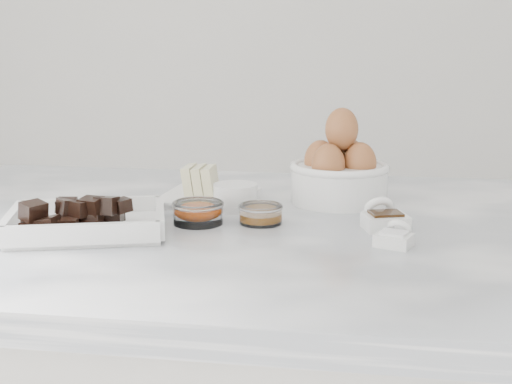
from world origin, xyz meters
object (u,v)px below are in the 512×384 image
at_px(chocolate_dish, 87,217).
at_px(zest_bowl, 198,212).
at_px(sugar_ramekin, 235,196).
at_px(egg_bowl, 339,172).
at_px(salt_spoon, 395,237).
at_px(butter_plate, 207,191).
at_px(vanilla_spoon, 384,218).
at_px(honey_bowl, 261,214).

bearing_deg(chocolate_dish, zest_bowl, 27.58).
xyz_separation_m(chocolate_dish, sugar_ramekin, (0.19, 0.17, -0.00)).
distance_m(egg_bowl, zest_bowl, 0.27).
bearing_deg(salt_spoon, butter_plate, 145.90).
height_order(zest_bowl, vanilla_spoon, vanilla_spoon).
bearing_deg(sugar_ramekin, vanilla_spoon, -18.24).
bearing_deg(chocolate_dish, vanilla_spoon, 12.50).
relative_size(honey_bowl, salt_spoon, 1.01).
xyz_separation_m(chocolate_dish, vanilla_spoon, (0.42, 0.09, -0.01)).
xyz_separation_m(chocolate_dish, butter_plate, (0.13, 0.22, -0.00)).
height_order(sugar_ramekin, vanilla_spoon, vanilla_spoon).
height_order(butter_plate, sugar_ramekin, butter_plate).
distance_m(vanilla_spoon, salt_spoon, 0.09).
relative_size(sugar_ramekin, honey_bowl, 1.05).
bearing_deg(honey_bowl, butter_plate, 132.01).
bearing_deg(vanilla_spoon, honey_bowl, -179.62).
bearing_deg(sugar_ramekin, butter_plate, 142.38).
bearing_deg(chocolate_dish, sugar_ramekin, 42.87).
bearing_deg(chocolate_dish, honey_bowl, 21.14).
height_order(chocolate_dish, zest_bowl, chocolate_dish).
distance_m(butter_plate, egg_bowl, 0.23).
height_order(egg_bowl, vanilla_spoon, egg_bowl).
bearing_deg(chocolate_dish, egg_bowl, 35.73).
height_order(egg_bowl, honey_bowl, egg_bowl).
bearing_deg(egg_bowl, zest_bowl, -139.31).
distance_m(zest_bowl, vanilla_spoon, 0.28).
bearing_deg(honey_bowl, zest_bowl, -170.07).
height_order(honey_bowl, zest_bowl, zest_bowl).
xyz_separation_m(zest_bowl, salt_spoon, (0.29, -0.07, -0.01)).
distance_m(butter_plate, salt_spoon, 0.37).
distance_m(honey_bowl, zest_bowl, 0.09).
bearing_deg(zest_bowl, vanilla_spoon, 3.64).
height_order(honey_bowl, vanilla_spoon, vanilla_spoon).
height_order(zest_bowl, salt_spoon, salt_spoon).
bearing_deg(zest_bowl, chocolate_dish, -152.42).
bearing_deg(egg_bowl, chocolate_dish, -144.27).
bearing_deg(butter_plate, zest_bowl, -82.62).
distance_m(egg_bowl, salt_spoon, 0.26).
height_order(chocolate_dish, vanilla_spoon, chocolate_dish).
distance_m(egg_bowl, honey_bowl, 0.20).
height_order(sugar_ramekin, honey_bowl, sugar_ramekin).
height_order(butter_plate, vanilla_spoon, butter_plate).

